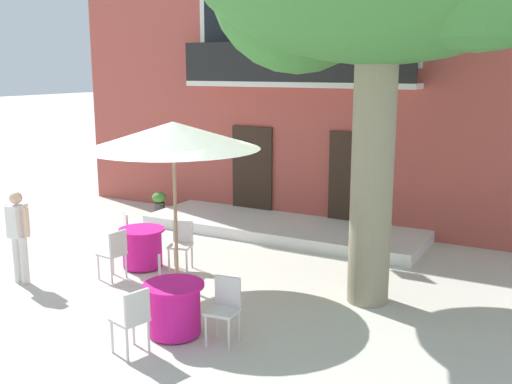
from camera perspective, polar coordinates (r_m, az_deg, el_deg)
ground_plane at (r=10.61m, az=-9.16°, el=-8.85°), size 120.00×120.00×0.00m
building_facade at (r=15.87m, az=7.48°, el=11.85°), size 13.00×5.09×7.50m
entrance_step_platform at (r=13.62m, az=2.46°, el=-3.47°), size 6.43×1.99×0.25m
cafe_table_near_tree at (r=8.62m, az=-7.83°, el=-11.00°), size 0.86×0.86×0.76m
cafe_chair_near_tree_0 at (r=8.10m, az=-11.71°, el=-11.64°), size 0.49×0.49×0.91m
cafe_chair_near_tree_1 at (r=8.31m, az=-3.01°, el=-10.78°), size 0.45×0.45×0.91m
cafe_chair_near_tree_2 at (r=9.27m, az=-8.53°, el=-8.45°), size 0.56×0.56×0.91m
cafe_table_middle at (r=11.47m, az=-10.83°, el=-5.25°), size 0.86×0.86×0.76m
cafe_chair_middle_0 at (r=11.25m, az=-7.15°, el=-4.74°), size 0.50×0.50×0.91m
cafe_chair_middle_1 at (r=12.13m, az=-11.84°, el=-3.67°), size 0.56×0.56×0.91m
cafe_chair_middle_2 at (r=10.89m, az=-13.40°, el=-5.54°), size 0.44×0.44×0.91m
cafe_umbrella at (r=9.95m, az=-7.93°, el=5.33°), size 2.90×2.90×2.85m
ground_planter_left at (r=15.52m, az=-9.24°, el=-0.93°), size 0.36×0.36×0.58m
pedestrian_near_entrance at (r=11.12m, az=-21.78°, el=-3.57°), size 0.53×0.38×1.64m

